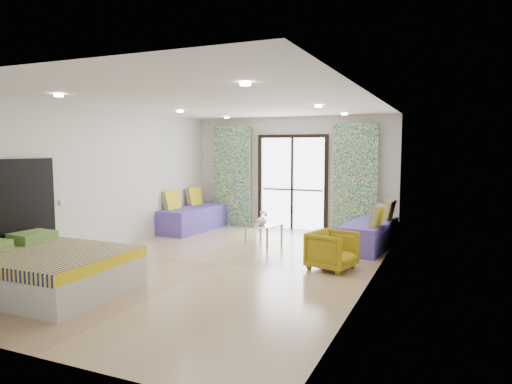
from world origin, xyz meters
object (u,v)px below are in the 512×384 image
at_px(bed, 47,270).
at_px(daybed_left, 192,217).
at_px(daybed_right, 370,234).
at_px(armchair, 332,249).
at_px(coffee_table, 264,227).

bearing_deg(bed, daybed_left, 97.56).
distance_m(daybed_right, armchair, 1.83).
height_order(daybed_right, armchair, daybed_right).
relative_size(daybed_left, daybed_right, 1.04).
height_order(bed, armchair, bed).
height_order(bed, daybed_right, daybed_right).
distance_m(bed, daybed_left, 4.87).
distance_m(bed, armchair, 4.25).
bearing_deg(daybed_right, armchair, -93.29).
bearing_deg(daybed_left, daybed_right, -1.72).
bearing_deg(armchair, daybed_right, 4.47).
height_order(bed, coffee_table, bed).
height_order(coffee_table, armchair, coffee_table).
xyz_separation_m(bed, daybed_left, (-0.64, 4.83, 0.01)).
xyz_separation_m(daybed_left, coffee_table, (2.18, -0.79, 0.05)).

